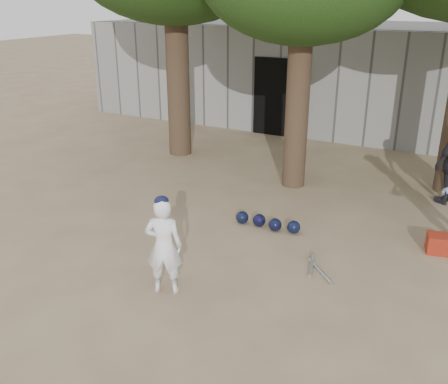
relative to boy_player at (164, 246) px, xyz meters
The scene contains 6 objects.
ground 1.02m from the boy_player, 132.43° to the left, with size 70.00×70.00×0.00m, color #937C5E.
boy_player is the anchor object (origin of this frame).
red_bag 4.44m from the boy_player, 42.42° to the left, with size 0.42×0.32×0.30m, color #A42B15.
back_building 10.93m from the boy_player, 92.66° to the left, with size 16.00×5.24×3.00m.
helmet_row 2.60m from the boy_player, 79.51° to the left, with size 1.19×0.29×0.23m.
bat_pile 2.36m from the boy_player, 42.61° to the left, with size 0.57×0.75×0.06m.
Camera 1 is at (4.01, -5.44, 3.85)m, focal length 40.00 mm.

